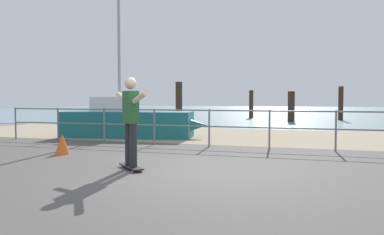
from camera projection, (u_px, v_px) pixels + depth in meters
ground_plane at (168, 185)px, 5.86m from camera, size 24.00×10.00×0.04m
beach_strip at (248, 136)px, 13.49m from camera, size 24.00×6.00×0.04m
sea_surface at (289, 111)px, 40.19m from camera, size 72.00×50.00×0.04m
railing_fence at (209, 122)px, 10.37m from camera, size 13.11×0.05×1.05m
sailboat at (133, 122)px, 12.99m from camera, size 5.06×2.11×5.37m
skateboard at (131, 167)px, 7.06m from camera, size 0.72×0.69×0.08m
skateboarder at (131, 116)px, 7.01m from camera, size 1.12×1.05×1.65m
groyne_post_0 at (179, 103)px, 20.27m from camera, size 0.36×0.36×2.24m
groyne_post_1 at (251, 104)px, 26.14m from camera, size 0.29×0.29×1.92m
groyne_post_2 at (291, 107)px, 21.84m from camera, size 0.39×0.39×1.77m
groyne_post_3 at (341, 103)px, 23.21m from camera, size 0.30×0.30×2.10m
traffic_cone at (62, 144)px, 9.00m from camera, size 0.36×0.36×0.50m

